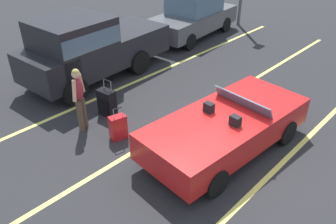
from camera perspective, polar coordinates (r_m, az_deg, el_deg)
The scene contains 10 objects.
ground_plane at distance 8.16m, azimuth 9.30°, elevation -6.08°, with size 80.00×80.00×0.00m, color #28282B.
lot_line_near at distance 7.72m, azimuth 16.97°, elevation -9.81°, with size 18.00×0.12×0.01m, color #EAE066.
lot_line_mid at distance 8.87m, azimuth 1.68°, elevation -2.22°, with size 18.00×0.12×0.01m, color #EAE066.
lot_line_far at distance 10.60m, azimuth -9.24°, elevation 3.39°, with size 18.00×0.12×0.01m, color #EAE066.
convertible_car at distance 7.96m, azimuth 10.62°, elevation -2.08°, with size 4.26×2.07×1.24m.
suitcase_large_black at distance 9.26m, azimuth -10.20°, elevation 1.53°, with size 0.35×0.51×1.02m.
suitcase_medium_bright at distance 8.31m, azimuth -8.36°, elevation -2.56°, with size 0.45×0.33×0.90m.
traveler_person at distance 8.55m, azimuth -14.64°, elevation 2.57°, with size 0.56×0.40×1.65m.
parked_pickup_truck_near at distance 11.09m, azimuth -13.43°, elevation 10.52°, with size 5.13×2.34×2.10m.
parked_sedan_far at distance 15.01m, azimuth 4.24°, elevation 15.84°, with size 4.65×2.23×1.82m.
Camera 1 is at (-5.53, -3.44, 4.92)m, focal length 36.38 mm.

